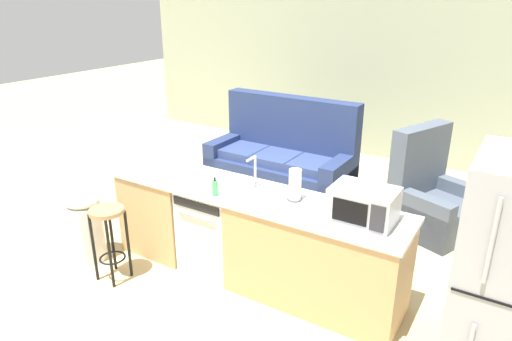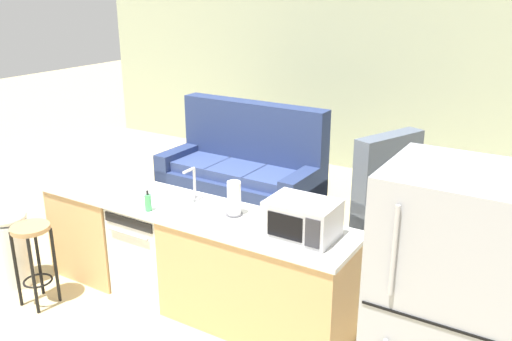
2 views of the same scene
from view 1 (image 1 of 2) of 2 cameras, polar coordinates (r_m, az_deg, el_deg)
ground_plane at (r=4.66m, az=-2.28°, el=-12.50°), size 24.00×24.00×0.00m
wall_back at (r=7.74m, az=17.54°, el=10.61°), size 10.00×0.06×2.60m
kitchen_counter at (r=4.33m, az=0.30°, el=-8.81°), size 2.94×0.66×0.90m
dishwasher at (r=4.57m, az=-4.98°, el=-7.15°), size 0.58×0.61×0.84m
microwave at (r=3.68m, az=13.29°, el=-4.17°), size 0.50×0.37×0.28m
sink_faucet at (r=4.23m, az=-0.20°, el=-0.33°), size 0.07×0.18×0.30m
paper_towel_roll at (r=3.96m, az=4.89°, el=-1.84°), size 0.14×0.14×0.28m
soap_bottle at (r=4.07m, az=-5.15°, el=-2.20°), size 0.06×0.06×0.18m
bar_stool at (r=4.51m, az=-17.92°, el=-6.93°), size 0.32×0.32×0.74m
trash_bin at (r=4.99m, az=-20.50°, el=-6.52°), size 0.35×0.35×0.74m
couch at (r=6.46m, az=3.40°, el=1.28°), size 2.01×0.92×1.27m
armchair at (r=5.67m, az=20.87°, el=-3.54°), size 1.06×1.09×1.20m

